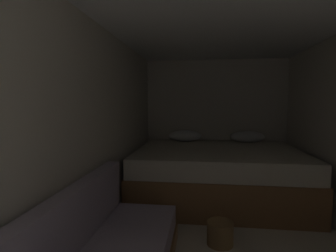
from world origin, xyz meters
TOP-DOWN VIEW (x-y plane):
  - wall_back at (0.00, 4.31)m, footprint 2.50×0.05m
  - wall_left at (-1.22, 1.78)m, footprint 0.05×5.01m
  - ceiling_slab at (0.00, 1.78)m, footprint 2.50×5.01m
  - bed at (0.00, 3.36)m, footprint 2.28×1.78m
  - wicker_basket at (-0.04, 2.07)m, footprint 0.25×0.25m

SIDE VIEW (x-z plane):
  - wicker_basket at x=-0.04m, z-range 0.00..0.22m
  - bed at x=0.00m, z-range -0.09..0.82m
  - wall_back at x=0.00m, z-range 0.00..2.10m
  - wall_left at x=-1.22m, z-range 0.00..2.10m
  - ceiling_slab at x=0.00m, z-range 2.10..2.15m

